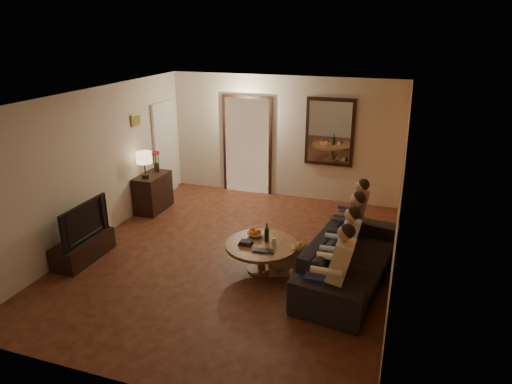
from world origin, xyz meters
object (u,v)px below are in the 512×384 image
(table_lamp, at_px, (145,165))
(tv_stand, at_px, (83,249))
(coffee_table, at_px, (261,257))
(person_d, at_px, (353,219))
(tv, at_px, (79,221))
(wine_bottle, at_px, (267,232))
(person_b, at_px, (342,252))
(person_a, at_px, (335,273))
(bowl, at_px, (255,234))
(person_c, at_px, (348,234))
(sofa, at_px, (351,258))
(laptop, at_px, (262,252))
(dresser, at_px, (153,192))
(dog, at_px, (285,258))

(table_lamp, distance_m, tv_stand, 2.15)
(table_lamp, distance_m, coffee_table, 3.26)
(tv_stand, height_order, person_d, person_d)
(tv_stand, bearing_deg, tv, 0.00)
(tv, xyz_separation_m, wine_bottle, (2.88, 0.68, -0.06))
(tv, distance_m, person_b, 4.09)
(person_a, distance_m, bowl, 1.73)
(table_lamp, distance_m, person_c, 4.20)
(table_lamp, xyz_separation_m, tv_stand, (0.00, -1.98, -0.84))
(tv, relative_size, sofa, 0.42)
(tv_stand, distance_m, person_d, 4.39)
(sofa, distance_m, bowl, 1.52)
(bowl, xyz_separation_m, laptop, (0.28, -0.50, -0.02))
(dresser, distance_m, coffee_table, 3.27)
(bowl, height_order, laptop, bowl)
(sofa, xyz_separation_m, person_a, (-0.10, -0.90, 0.24))
(tv_stand, relative_size, person_b, 0.91)
(tv_stand, height_order, person_b, person_b)
(dresser, relative_size, laptop, 2.56)
(wine_bottle, bearing_deg, person_a, -36.43)
(tv, distance_m, laptop, 2.95)
(sofa, relative_size, wine_bottle, 8.06)
(person_a, bearing_deg, tv_stand, 177.24)
(table_lamp, distance_m, person_d, 4.11)
(table_lamp, relative_size, dog, 0.96)
(tv_stand, bearing_deg, table_lamp, 90.00)
(dresser, bearing_deg, tv, -90.00)
(person_b, relative_size, coffee_table, 1.09)
(dresser, height_order, wine_bottle, wine_bottle)
(table_lamp, distance_m, tv, 2.01)
(bowl, relative_size, laptop, 0.79)
(person_a, xyz_separation_m, dog, (-0.85, 0.77, -0.32))
(dresser, xyz_separation_m, dog, (3.21, -1.63, -0.09))
(dog, bearing_deg, tv, 168.08)
(coffee_table, bearing_deg, wine_bottle, 63.43)
(tv, distance_m, sofa, 4.24)
(wine_bottle, distance_m, laptop, 0.41)
(dresser, relative_size, person_b, 0.70)
(wine_bottle, bearing_deg, person_d, 38.00)
(table_lamp, bearing_deg, coffee_table, -26.34)
(tv, relative_size, coffee_table, 0.96)
(dresser, distance_m, person_a, 4.73)
(table_lamp, bearing_deg, bowl, -24.02)
(coffee_table, height_order, bowl, bowl)
(tv_stand, distance_m, person_b, 4.11)
(table_lamp, height_order, tv, table_lamp)
(sofa, distance_m, person_d, 0.94)
(dresser, distance_m, tv_stand, 2.21)
(person_a, distance_m, dog, 1.19)
(table_lamp, xyz_separation_m, laptop, (2.93, -1.68, -0.55))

